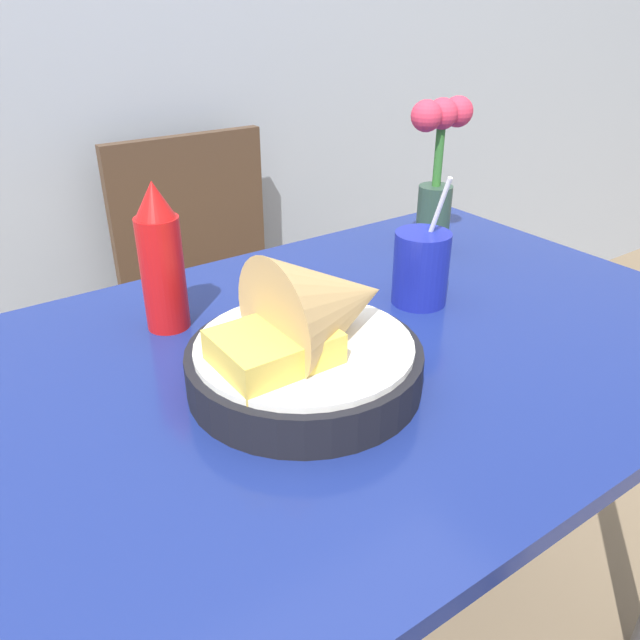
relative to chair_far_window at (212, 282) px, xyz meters
The scene contains 6 objects.
dining_table 0.75m from the chair_far_window, 101.36° to the right, with size 1.15×0.74×0.73m.
chair_far_window is the anchor object (origin of this frame).
food_basket 0.86m from the chair_far_window, 106.38° to the right, with size 0.28×0.28×0.18m.
ketchup_bottle 0.70m from the chair_far_window, 120.25° to the right, with size 0.06×0.06×0.21m.
drink_cup 0.74m from the chair_far_window, 87.36° to the right, with size 0.08×0.08×0.20m.
flower_vase 0.69m from the chair_far_window, 70.45° to the right, with size 0.12×0.06×0.27m.
Camera 1 is at (-0.45, -0.58, 1.15)m, focal length 35.00 mm.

